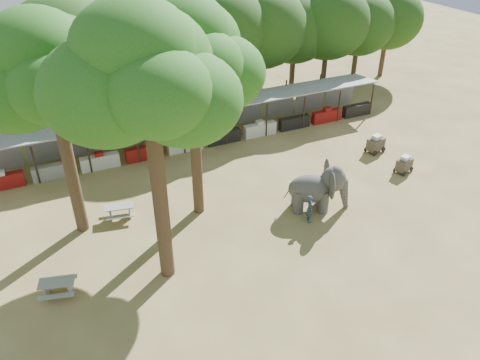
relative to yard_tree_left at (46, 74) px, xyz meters
name	(u,v)px	position (x,y,z in m)	size (l,w,h in m)	color
ground	(304,262)	(9.13, -7.19, -8.20)	(100.00, 100.00, 0.00)	brown
vendor_stalls	(199,126)	(9.13, 6.65, -7.02)	(28.00, 2.99, 2.80)	gray
yard_tree_left	(46,74)	(0.00, 0.00, 0.00)	(7.10, 6.90, 11.02)	#332316
yard_tree_center	(142,77)	(3.00, -5.00, 1.01)	(7.10, 6.90, 12.04)	#332316
yard_tree_back	(186,55)	(6.00, -1.00, 0.34)	(7.10, 6.90, 11.36)	#332316
backdrop_trees	(172,43)	(9.13, 11.81, -2.69)	(46.46, 5.95, 8.33)	#332316
elephant	(318,188)	(12.09, -3.66, -6.89)	(3.52, 2.75, 2.63)	#3D3B3A
handler	(310,209)	(11.05, -4.53, -7.40)	(0.58, 0.38, 1.60)	#26384C
picnic_table_near	(57,286)	(-1.53, -4.53, -7.72)	(1.76, 1.65, 0.74)	gray
picnic_table_far	(120,210)	(2.11, -0.03, -7.72)	(1.69, 1.57, 0.74)	gray
cart_front	(404,164)	(19.10, -2.58, -7.65)	(1.31, 1.05, 1.11)	#392F25
cart_back	(376,144)	(19.20, 0.29, -7.60)	(1.39, 1.06, 1.22)	#392F25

